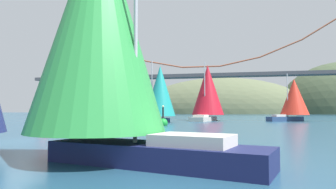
% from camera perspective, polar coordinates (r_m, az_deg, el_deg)
% --- Properties ---
extents(ground_plane, '(360.00, 360.00, 0.00)m').
position_cam_1_polar(ground_plane, '(20.38, -25.24, -7.83)').
color(ground_plane, navy).
extents(headland_center, '(85.44, 44.00, 34.96)m').
position_cam_1_polar(headland_center, '(151.27, 9.74, -3.54)').
color(headland_center, '#5B6647').
rests_on(headland_center, ground_plane).
extents(suspension_bridge, '(132.94, 6.00, 34.33)m').
position_cam_1_polar(suspension_bridge, '(112.58, 6.13, 4.04)').
color(suspension_bridge, brown).
rests_on(suspension_bridge, ground_plane).
extents(sailboat_scarlet_sail, '(7.87, 6.35, 7.86)m').
position_cam_1_polar(sailboat_scarlet_sail, '(54.84, 22.30, -0.63)').
color(sailboat_scarlet_sail, navy).
rests_on(sailboat_scarlet_sail, ground_plane).
extents(sailboat_green_sail, '(9.46, 6.24, 10.99)m').
position_cam_1_polar(sailboat_green_sail, '(12.04, -12.32, 12.48)').
color(sailboat_green_sail, '#191E4C').
rests_on(sailboat_green_sail, ground_plane).
extents(sailboat_red_spinnaker, '(6.80, 8.07, 7.92)m').
position_cam_1_polar(sailboat_red_spinnaker, '(76.40, -22.14, -1.13)').
color(sailboat_red_spinnaker, black).
rests_on(sailboat_red_spinnaker, ground_plane).
extents(sailboat_crimson_sail, '(6.64, 9.86, 10.08)m').
position_cam_1_polar(sailboat_crimson_sail, '(54.08, 7.35, 0.60)').
color(sailboat_crimson_sail, '#B7B2A8').
rests_on(sailboat_crimson_sail, ground_plane).
extents(sailboat_teal_sail, '(8.39, 5.79, 9.46)m').
position_cam_1_polar(sailboat_teal_sail, '(46.08, -1.59, 0.43)').
color(sailboat_teal_sail, navy).
rests_on(sailboat_teal_sail, ground_plane).
extents(channel_buoy, '(1.10, 1.10, 2.64)m').
position_cam_1_polar(channel_buoy, '(36.45, -0.93, -5.21)').
color(channel_buoy, green).
rests_on(channel_buoy, ground_plane).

